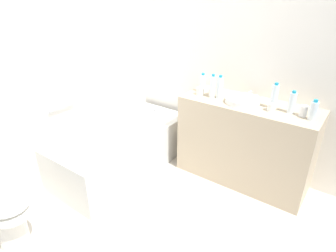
{
  "coord_description": "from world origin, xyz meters",
  "views": [
    {
      "loc": [
        -1.57,
        -1.29,
        1.94
      ],
      "look_at": [
        0.46,
        0.19,
        0.71
      ],
      "focal_mm": 30.52,
      "sensor_mm": 36.0,
      "label": 1
    }
  ],
  "objects_px": {
    "drinking_glass_1": "(212,91)",
    "drinking_glass_3": "(200,91)",
    "toilet": "(3,207)",
    "drinking_glass_0": "(304,111)",
    "water_bottle_4": "(203,83)",
    "water_bottle_3": "(275,96)",
    "sink_faucet": "(250,94)",
    "water_bottle_0": "(220,87)",
    "water_bottle_5": "(313,111)",
    "bathtub": "(122,148)",
    "water_bottle_1": "(213,87)",
    "drinking_glass_2": "(271,107)",
    "sink_basin": "(243,100)",
    "water_bottle_2": "(292,103)"
  },
  "relations": [
    {
      "from": "sink_faucet",
      "to": "water_bottle_0",
      "type": "bearing_deg",
      "value": 129.42
    },
    {
      "from": "water_bottle_1",
      "to": "drinking_glass_2",
      "type": "relative_size",
      "value": 3.28
    },
    {
      "from": "drinking_glass_2",
      "to": "drinking_glass_3",
      "type": "height_order",
      "value": "drinking_glass_3"
    },
    {
      "from": "toilet",
      "to": "water_bottle_5",
      "type": "distance_m",
      "value": 2.68
    },
    {
      "from": "water_bottle_5",
      "to": "drinking_glass_3",
      "type": "distance_m",
      "value": 1.11
    },
    {
      "from": "water_bottle_0",
      "to": "water_bottle_2",
      "type": "height_order",
      "value": "water_bottle_0"
    },
    {
      "from": "water_bottle_5",
      "to": "drinking_glass_1",
      "type": "bearing_deg",
      "value": 86.49
    },
    {
      "from": "sink_faucet",
      "to": "water_bottle_4",
      "type": "xyz_separation_m",
      "value": [
        -0.15,
        0.49,
        0.07
      ]
    },
    {
      "from": "water_bottle_4",
      "to": "drinking_glass_1",
      "type": "relative_size",
      "value": 2.66
    },
    {
      "from": "water_bottle_3",
      "to": "water_bottle_4",
      "type": "distance_m",
      "value": 0.78
    },
    {
      "from": "drinking_glass_0",
      "to": "water_bottle_5",
      "type": "bearing_deg",
      "value": -114.56
    },
    {
      "from": "drinking_glass_0",
      "to": "drinking_glass_3",
      "type": "height_order",
      "value": "drinking_glass_0"
    },
    {
      "from": "water_bottle_4",
      "to": "drinking_glass_1",
      "type": "height_order",
      "value": "water_bottle_4"
    },
    {
      "from": "drinking_glass_1",
      "to": "drinking_glass_2",
      "type": "relative_size",
      "value": 1.06
    },
    {
      "from": "bathtub",
      "to": "water_bottle_5",
      "type": "height_order",
      "value": "bathtub"
    },
    {
      "from": "sink_faucet",
      "to": "water_bottle_5",
      "type": "relative_size",
      "value": 0.81
    },
    {
      "from": "sink_faucet",
      "to": "drinking_glass_1",
      "type": "bearing_deg",
      "value": 114.59
    },
    {
      "from": "water_bottle_0",
      "to": "water_bottle_3",
      "type": "xyz_separation_m",
      "value": [
        0.05,
        -0.54,
        0.0
      ]
    },
    {
      "from": "water_bottle_3",
      "to": "water_bottle_5",
      "type": "xyz_separation_m",
      "value": [
        -0.07,
        -0.36,
        -0.03
      ]
    },
    {
      "from": "bathtub",
      "to": "water_bottle_2",
      "type": "xyz_separation_m",
      "value": [
        0.62,
        -1.59,
        0.73
      ]
    },
    {
      "from": "water_bottle_3",
      "to": "water_bottle_2",
      "type": "bearing_deg",
      "value": -94.22
    },
    {
      "from": "bathtub",
      "to": "sink_faucet",
      "type": "distance_m",
      "value": 1.54
    },
    {
      "from": "water_bottle_0",
      "to": "drinking_glass_1",
      "type": "distance_m",
      "value": 0.14
    },
    {
      "from": "bathtub",
      "to": "water_bottle_4",
      "type": "height_order",
      "value": "bathtub"
    },
    {
      "from": "sink_basin",
      "to": "water_bottle_2",
      "type": "bearing_deg",
      "value": -86.52
    },
    {
      "from": "bathtub",
      "to": "drinking_glass_0",
      "type": "distance_m",
      "value": 1.93
    },
    {
      "from": "drinking_glass_1",
      "to": "water_bottle_5",
      "type": "bearing_deg",
      "value": -93.51
    },
    {
      "from": "bathtub",
      "to": "drinking_glass_1",
      "type": "xyz_separation_m",
      "value": [
        0.63,
        -0.78,
        0.67
      ]
    },
    {
      "from": "sink_basin",
      "to": "water_bottle_0",
      "type": "xyz_separation_m",
      "value": [
        -0.01,
        0.25,
        0.09
      ]
    },
    {
      "from": "toilet",
      "to": "drinking_glass_1",
      "type": "relative_size",
      "value": 8.71
    },
    {
      "from": "water_bottle_5",
      "to": "drinking_glass_2",
      "type": "height_order",
      "value": "water_bottle_5"
    },
    {
      "from": "toilet",
      "to": "water_bottle_0",
      "type": "relative_size",
      "value": 2.87
    },
    {
      "from": "toilet",
      "to": "drinking_glass_0",
      "type": "bearing_deg",
      "value": 48.32
    },
    {
      "from": "water_bottle_1",
      "to": "water_bottle_3",
      "type": "distance_m",
      "value": 0.62
    },
    {
      "from": "toilet",
      "to": "sink_faucet",
      "type": "bearing_deg",
      "value": 61.52
    },
    {
      "from": "drinking_glass_0",
      "to": "drinking_glass_2",
      "type": "height_order",
      "value": "drinking_glass_0"
    },
    {
      "from": "sink_faucet",
      "to": "drinking_glass_1",
      "type": "distance_m",
      "value": 0.4
    },
    {
      "from": "drinking_glass_1",
      "to": "drinking_glass_3",
      "type": "relative_size",
      "value": 0.99
    },
    {
      "from": "drinking_glass_1",
      "to": "drinking_glass_0",
      "type": "bearing_deg",
      "value": -91.52
    },
    {
      "from": "water_bottle_5",
      "to": "drinking_glass_2",
      "type": "distance_m",
      "value": 0.35
    },
    {
      "from": "bathtub",
      "to": "sink_basin",
      "type": "relative_size",
      "value": 4.82
    },
    {
      "from": "sink_faucet",
      "to": "drinking_glass_1",
      "type": "relative_size",
      "value": 1.9
    },
    {
      "from": "drinking_glass_1",
      "to": "drinking_glass_2",
      "type": "distance_m",
      "value": 0.66
    },
    {
      "from": "toilet",
      "to": "water_bottle_3",
      "type": "bearing_deg",
      "value": 53.75
    },
    {
      "from": "water_bottle_2",
      "to": "water_bottle_1",
      "type": "bearing_deg",
      "value": 94.57
    },
    {
      "from": "sink_basin",
      "to": "water_bottle_1",
      "type": "height_order",
      "value": "water_bottle_1"
    },
    {
      "from": "water_bottle_3",
      "to": "drinking_glass_1",
      "type": "height_order",
      "value": "water_bottle_3"
    },
    {
      "from": "water_bottle_2",
      "to": "sink_faucet",
      "type": "bearing_deg",
      "value": 69.08
    },
    {
      "from": "sink_faucet",
      "to": "water_bottle_4",
      "type": "bearing_deg",
      "value": 106.83
    },
    {
      "from": "sink_faucet",
      "to": "drinking_glass_1",
      "type": "height_order",
      "value": "drinking_glass_1"
    }
  ]
}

